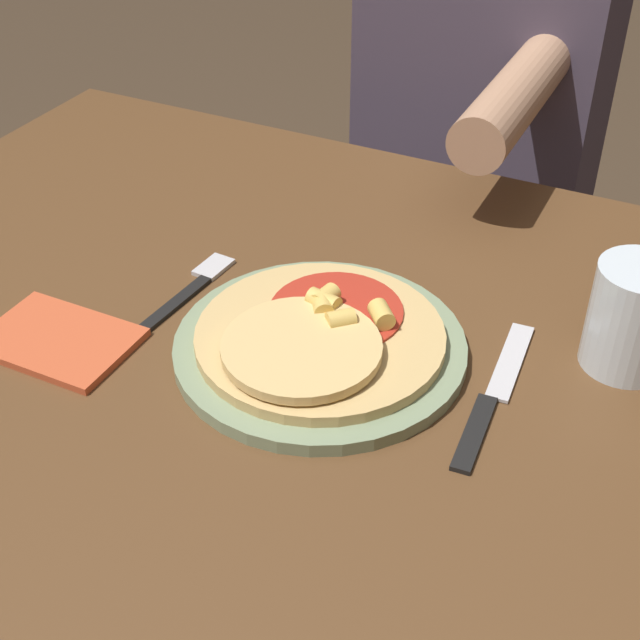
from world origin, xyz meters
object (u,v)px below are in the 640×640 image
object	(u,v)px
dining_table	(290,431)
drinking_glass	(633,317)
fork	(188,291)
person_diner	(481,129)
knife	(494,395)
plate	(320,347)
pizza	(318,336)

from	to	relation	value
dining_table	drinking_glass	world-z (taller)	drinking_glass
fork	dining_table	bearing A→B (deg)	-18.18
fork	person_diner	distance (m)	0.67
knife	drinking_glass	world-z (taller)	drinking_glass
fork	knife	bearing A→B (deg)	-2.92
plate	fork	world-z (taller)	plate
dining_table	drinking_glass	size ratio (longest dim) A/B	11.09
pizza	fork	world-z (taller)	pizza
knife	drinking_glass	size ratio (longest dim) A/B	2.06
pizza	fork	bearing A→B (deg)	168.55
fork	plate	bearing A→B (deg)	-9.81
knife	fork	bearing A→B (deg)	177.08
dining_table	knife	world-z (taller)	knife
pizza	person_diner	bearing A→B (deg)	94.33
plate	drinking_glass	world-z (taller)	drinking_glass
knife	plate	bearing A→B (deg)	-175.94
knife	dining_table	bearing A→B (deg)	-171.20
plate	dining_table	bearing A→B (deg)	-144.19
drinking_glass	pizza	bearing A→B (deg)	-155.64
dining_table	knife	size ratio (longest dim) A/B	5.39
dining_table	drinking_glass	xyz separation A→B (m)	(0.29, 0.13, 0.15)
pizza	person_diner	xyz separation A→B (m)	(-0.05, 0.69, -0.08)
knife	person_diner	xyz separation A→B (m)	(-0.22, 0.68, -0.06)
plate	knife	bearing A→B (deg)	4.06
dining_table	pizza	bearing A→B (deg)	27.08
fork	pizza	bearing A→B (deg)	-11.45
dining_table	pizza	world-z (taller)	pizza
dining_table	plate	distance (m)	0.11
dining_table	fork	world-z (taller)	fork
plate	person_diner	size ratio (longest dim) A/B	0.25
plate	pizza	xyz separation A→B (m)	(0.00, -0.01, 0.02)
knife	drinking_glass	distance (m)	0.15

